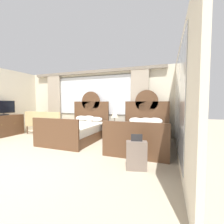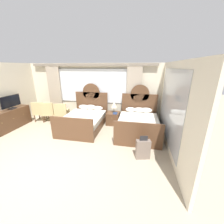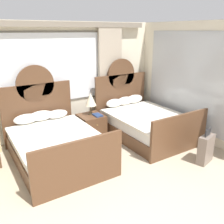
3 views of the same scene
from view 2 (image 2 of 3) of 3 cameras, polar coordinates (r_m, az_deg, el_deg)
The scene contains 14 objects.
ground_plane at distance 4.31m, azimuth -24.34°, elevation -19.87°, with size 24.00×24.00×0.00m, color tan.
wall_back_window at distance 6.92m, azimuth -7.92°, elevation 8.84°, with size 6.47×0.22×2.70m.
wall_right_mirror at distance 4.57m, azimuth 23.87°, elevation 1.52°, with size 0.08×4.39×2.70m.
bed_near_window at distance 6.09m, azimuth -11.28°, elevation -3.19°, with size 1.58×2.24×1.79m.
bed_near_mirror at distance 5.66m, azimuth 10.74°, elevation -4.84°, with size 1.58×2.24×1.79m.
nightstand_between_beds at distance 6.36m, azimuth 0.45°, elevation -2.61°, with size 0.57×0.60×0.55m.
table_lamp_on_nightstand at distance 6.20m, azimuth 0.82°, elevation 3.17°, with size 0.27×0.27×0.54m.
book_on_nightstand at distance 6.13m, azimuth 1.31°, elevation -0.51°, with size 0.18×0.26×0.03m.
dresser_minibar at distance 7.21m, azimuth -36.62°, elevation -2.63°, with size 0.45×1.88×0.84m.
tv_flatscreen at distance 7.16m, azimuth -36.27°, elevation 3.32°, with size 0.20×0.90×0.57m.
armchair_by_window_left at distance 6.88m, azimuth -20.10°, elevation -0.10°, with size 0.67×0.67×0.96m.
armchair_by_window_centre at distance 7.26m, azimuth -24.84°, elevation 0.25°, with size 0.71×0.71×0.96m.
armchair_by_window_right at distance 7.52m, azimuth -27.60°, elevation 0.44°, with size 0.67×0.67×0.96m.
suitcase_on_floor at distance 4.19m, azimuth 12.65°, elevation -14.76°, with size 0.43×0.26×0.72m.
Camera 2 is at (2.22, -2.66, 2.55)m, focal length 22.13 mm.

